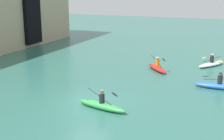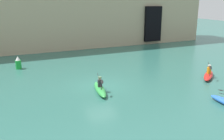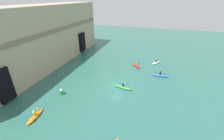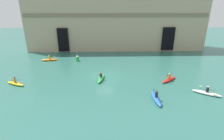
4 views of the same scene
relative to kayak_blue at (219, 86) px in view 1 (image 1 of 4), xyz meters
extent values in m
plane|color=#2D665B|center=(-6.18, 7.43, -0.25)|extent=(120.00, 120.00, 0.00)
cube|color=black|center=(8.47, 22.31, 2.84)|extent=(2.78, 0.70, 5.27)
ellipsoid|color=blue|center=(0.00, 0.00, -0.05)|extent=(0.77, 3.57, 0.42)
cylinder|color=#232328|center=(0.00, 0.00, 0.46)|extent=(0.34, 0.34, 0.60)
sphere|color=beige|center=(0.00, 0.00, 0.85)|extent=(0.18, 0.18, 0.18)
cylinder|color=#232328|center=(0.00, 0.00, 0.92)|extent=(0.23, 0.23, 0.06)
cylinder|color=black|center=(0.00, 0.00, 0.49)|extent=(0.15, 2.25, 0.28)
ellipsoid|color=black|center=(-0.05, 1.00, 0.60)|extent=(0.20, 0.45, 0.10)
ellipsoid|color=green|center=(-6.72, 6.19, -0.04)|extent=(1.29, 3.44, 0.42)
cylinder|color=#232328|center=(-6.72, 6.19, 0.43)|extent=(0.33, 0.33, 0.52)
sphere|color=tan|center=(-6.72, 6.19, 0.80)|extent=(0.23, 0.23, 0.23)
cylinder|color=#4C6B4C|center=(-6.72, 6.19, 0.90)|extent=(0.29, 0.29, 0.06)
cylinder|color=black|center=(-6.72, 6.19, 0.45)|extent=(0.45, 2.02, 0.94)
ellipsoid|color=black|center=(-6.54, 7.08, 0.05)|extent=(0.26, 0.45, 0.22)
ellipsoid|color=black|center=(-6.91, 5.30, 0.86)|extent=(0.26, 0.45, 0.22)
ellipsoid|color=red|center=(3.38, 5.45, -0.06)|extent=(2.96, 2.60, 0.40)
cylinder|color=orange|center=(3.38, 5.45, 0.42)|extent=(0.35, 0.35, 0.56)
sphere|color=#9E704C|center=(3.38, 5.45, 0.81)|extent=(0.21, 0.21, 0.21)
cylinder|color=silver|center=(3.38, 5.45, 0.89)|extent=(0.26, 0.26, 0.06)
cylinder|color=black|center=(3.38, 5.45, 0.45)|extent=(1.25, 1.54, 1.02)
ellipsoid|color=black|center=(2.85, 4.78, 0.89)|extent=(0.40, 0.44, 0.24)
ellipsoid|color=black|center=(3.92, 6.12, 0.01)|extent=(0.40, 0.44, 0.24)
ellipsoid|color=white|center=(6.78, 1.20, -0.08)|extent=(3.29, 2.46, 0.36)
cylinder|color=#232328|center=(6.78, 1.20, 0.38)|extent=(0.34, 0.34, 0.56)
sphere|color=brown|center=(6.78, 1.20, 0.77)|extent=(0.21, 0.21, 0.21)
cylinder|color=silver|center=(6.78, 1.20, 0.85)|extent=(0.26, 0.26, 0.06)
cylinder|color=black|center=(6.78, 1.20, 0.41)|extent=(1.30, 1.51, 0.48)
ellipsoid|color=yellow|center=(7.34, 0.54, 0.22)|extent=(0.42, 0.45, 0.15)
ellipsoid|color=yellow|center=(6.23, 1.85, 0.60)|extent=(0.42, 0.45, 0.15)
camera|label=1|loc=(-22.58, -1.08, 6.80)|focal=50.00mm
camera|label=2|loc=(-13.24, -10.26, 6.50)|focal=40.00mm
camera|label=3|loc=(-28.97, 1.09, 14.65)|focal=24.00mm
camera|label=4|loc=(-5.76, -18.05, 10.53)|focal=28.00mm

